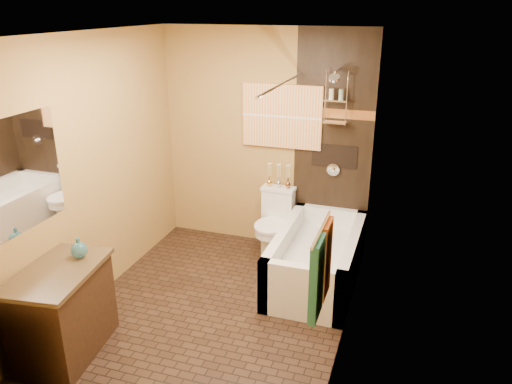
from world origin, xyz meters
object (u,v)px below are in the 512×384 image
at_px(bathtub, 317,262).
at_px(toilet, 274,223).
at_px(sunset_painting, 282,116).
at_px(vanity, 63,311).

xyz_separation_m(bathtub, toilet, (-0.60, 0.47, 0.16)).
bearing_deg(toilet, sunset_painting, 91.79).
bearing_deg(toilet, bathtub, -36.36).
distance_m(bathtub, vanity, 2.46).
bearing_deg(vanity, sunset_painting, 58.03).
relative_size(sunset_painting, toilet, 1.20).
height_order(sunset_painting, toilet, sunset_painting).
distance_m(sunset_painting, vanity, 2.96).
height_order(sunset_painting, bathtub, sunset_painting).
relative_size(toilet, vanity, 0.80).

